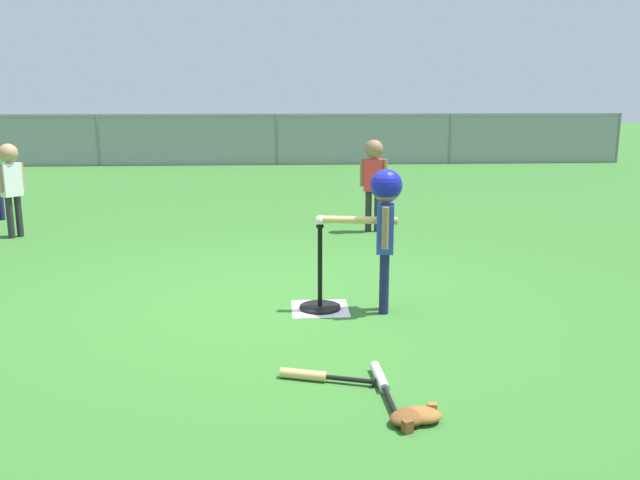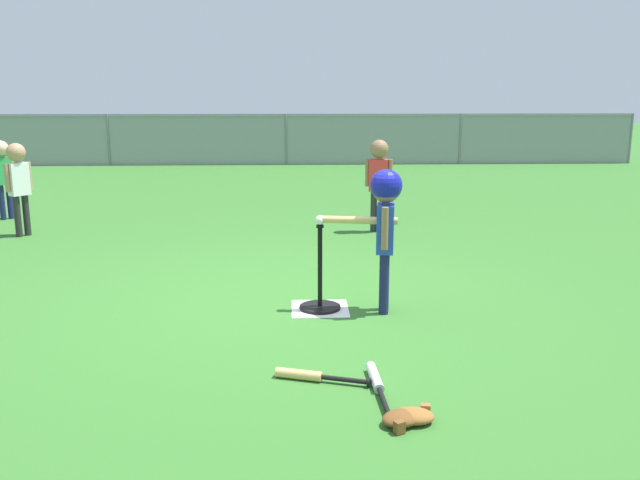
{
  "view_description": "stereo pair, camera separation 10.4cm",
  "coord_description": "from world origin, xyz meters",
  "px_view_note": "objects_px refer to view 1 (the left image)",
  "views": [
    {
      "loc": [
        0.07,
        -5.17,
        1.66
      ],
      "look_at": [
        0.37,
        -0.19,
        0.55
      ],
      "focal_mm": 37.77,
      "sensor_mm": 36.0,
      "label": 1
    },
    {
      "loc": [
        0.17,
        -5.17,
        1.66
      ],
      "look_at": [
        0.37,
        -0.19,
        0.55
      ],
      "focal_mm": 37.77,
      "sensor_mm": 36.0,
      "label": 2
    }
  ],
  "objects_px": {
    "batter_child": "(384,211)",
    "fielder_near_right": "(374,173)",
    "baseball_on_tee": "(320,220)",
    "spare_bat_silver": "(382,382)",
    "spare_bat_wood": "(313,376)",
    "glove_by_plate": "(421,415)",
    "glove_near_bats": "(409,417)",
    "batting_tee": "(320,296)",
    "fielder_deep_center": "(11,178)"
  },
  "relations": [
    {
      "from": "batter_child",
      "to": "fielder_near_right",
      "type": "height_order",
      "value": "fielder_near_right"
    },
    {
      "from": "baseball_on_tee",
      "to": "spare_bat_silver",
      "type": "relative_size",
      "value": 0.11
    },
    {
      "from": "baseball_on_tee",
      "to": "spare_bat_wood",
      "type": "distance_m",
      "value": 1.49
    },
    {
      "from": "fielder_near_right",
      "to": "spare_bat_wood",
      "type": "xyz_separation_m",
      "value": [
        -0.93,
        -4.24,
        -0.68
      ]
    },
    {
      "from": "baseball_on_tee",
      "to": "spare_bat_wood",
      "type": "height_order",
      "value": "baseball_on_tee"
    },
    {
      "from": "fielder_near_right",
      "to": "baseball_on_tee",
      "type": "bearing_deg",
      "value": -105.53
    },
    {
      "from": "glove_by_plate",
      "to": "glove_near_bats",
      "type": "distance_m",
      "value": 0.07
    },
    {
      "from": "glove_by_plate",
      "to": "glove_near_bats",
      "type": "bearing_deg",
      "value": -156.94
    },
    {
      "from": "baseball_on_tee",
      "to": "glove_by_plate",
      "type": "height_order",
      "value": "baseball_on_tee"
    },
    {
      "from": "batter_child",
      "to": "spare_bat_silver",
      "type": "bearing_deg",
      "value": -98.79
    },
    {
      "from": "baseball_on_tee",
      "to": "spare_bat_silver",
      "type": "xyz_separation_m",
      "value": [
        0.27,
        -1.43,
        -0.67
      ]
    },
    {
      "from": "glove_by_plate",
      "to": "spare_bat_wood",
      "type": "bearing_deg",
      "value": 134.9
    },
    {
      "from": "fielder_near_right",
      "to": "glove_near_bats",
      "type": "height_order",
      "value": "fielder_near_right"
    },
    {
      "from": "batter_child",
      "to": "glove_near_bats",
      "type": "height_order",
      "value": "batter_child"
    },
    {
      "from": "batting_tee",
      "to": "baseball_on_tee",
      "type": "xyz_separation_m",
      "value": [
        0.0,
        0.0,
        0.6
      ]
    },
    {
      "from": "glove_by_plate",
      "to": "batter_child",
      "type": "bearing_deg",
      "value": 87.74
    },
    {
      "from": "batting_tee",
      "to": "spare_bat_silver",
      "type": "xyz_separation_m",
      "value": [
        0.27,
        -1.43,
        -0.08
      ]
    },
    {
      "from": "baseball_on_tee",
      "to": "batter_child",
      "type": "xyz_separation_m",
      "value": [
        0.48,
        -0.08,
        0.08
      ]
    },
    {
      "from": "spare_bat_wood",
      "to": "glove_near_bats",
      "type": "bearing_deg",
      "value": -50.28
    },
    {
      "from": "fielder_near_right",
      "to": "glove_near_bats",
      "type": "relative_size",
      "value": 4.1
    },
    {
      "from": "fielder_near_right",
      "to": "glove_near_bats",
      "type": "bearing_deg",
      "value": -95.58
    },
    {
      "from": "glove_near_bats",
      "to": "batter_child",
      "type": "bearing_deg",
      "value": 85.72
    },
    {
      "from": "batting_tee",
      "to": "batter_child",
      "type": "bearing_deg",
      "value": -9.55
    },
    {
      "from": "batting_tee",
      "to": "glove_by_plate",
      "type": "bearing_deg",
      "value": -77.54
    },
    {
      "from": "spare_bat_wood",
      "to": "glove_by_plate",
      "type": "xyz_separation_m",
      "value": [
        0.53,
        -0.53,
        0.01
      ]
    },
    {
      "from": "spare_bat_silver",
      "to": "glove_by_plate",
      "type": "relative_size",
      "value": 2.77
    },
    {
      "from": "fielder_deep_center",
      "to": "spare_bat_silver",
      "type": "bearing_deg",
      "value": -49.54
    },
    {
      "from": "batter_child",
      "to": "spare_bat_wood",
      "type": "relative_size",
      "value": 1.97
    },
    {
      "from": "batting_tee",
      "to": "fielder_near_right",
      "type": "bearing_deg",
      "value": 74.47
    },
    {
      "from": "spare_bat_silver",
      "to": "batter_child",
      "type": "bearing_deg",
      "value": 81.21
    },
    {
      "from": "spare_bat_silver",
      "to": "spare_bat_wood",
      "type": "relative_size",
      "value": 1.2
    },
    {
      "from": "baseball_on_tee",
      "to": "spare_bat_wood",
      "type": "relative_size",
      "value": 0.13
    },
    {
      "from": "batter_child",
      "to": "glove_by_plate",
      "type": "xyz_separation_m",
      "value": [
        -0.07,
        -1.77,
        -0.75
      ]
    },
    {
      "from": "batting_tee",
      "to": "spare_bat_wood",
      "type": "bearing_deg",
      "value": -95.1
    },
    {
      "from": "batter_child",
      "to": "spare_bat_silver",
      "type": "relative_size",
      "value": 1.64
    },
    {
      "from": "baseball_on_tee",
      "to": "glove_near_bats",
      "type": "relative_size",
      "value": 0.28
    },
    {
      "from": "batter_child",
      "to": "glove_by_plate",
      "type": "relative_size",
      "value": 4.55
    },
    {
      "from": "batter_child",
      "to": "spare_bat_silver",
      "type": "height_order",
      "value": "batter_child"
    },
    {
      "from": "baseball_on_tee",
      "to": "glove_by_plate",
      "type": "distance_m",
      "value": 2.01
    },
    {
      "from": "batting_tee",
      "to": "fielder_deep_center",
      "type": "bearing_deg",
      "value": 139.91
    },
    {
      "from": "fielder_deep_center",
      "to": "spare_bat_silver",
      "type": "xyz_separation_m",
      "value": [
        3.63,
        -4.25,
        -0.66
      ]
    },
    {
      "from": "baseball_on_tee",
      "to": "glove_by_plate",
      "type": "bearing_deg",
      "value": -77.54
    },
    {
      "from": "batter_child",
      "to": "fielder_deep_center",
      "type": "xyz_separation_m",
      "value": [
        -3.84,
        2.91,
        -0.09
      ]
    },
    {
      "from": "glove_near_bats",
      "to": "spare_bat_wood",
      "type": "bearing_deg",
      "value": 129.72
    },
    {
      "from": "fielder_near_right",
      "to": "glove_by_plate",
      "type": "relative_size",
      "value": 4.56
    },
    {
      "from": "fielder_deep_center",
      "to": "glove_by_plate",
      "type": "height_order",
      "value": "fielder_deep_center"
    },
    {
      "from": "fielder_near_right",
      "to": "spare_bat_silver",
      "type": "distance_m",
      "value": 4.44
    },
    {
      "from": "batter_child",
      "to": "fielder_deep_center",
      "type": "distance_m",
      "value": 4.81
    },
    {
      "from": "batter_child",
      "to": "spare_bat_wood",
      "type": "height_order",
      "value": "batter_child"
    },
    {
      "from": "batting_tee",
      "to": "batter_child",
      "type": "relative_size",
      "value": 0.61
    }
  ]
}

